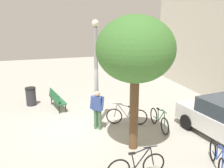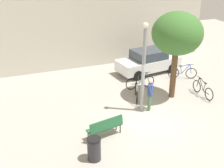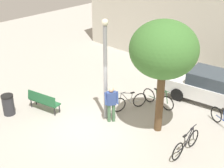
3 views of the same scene
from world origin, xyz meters
The scene contains 12 objects.
ground_plane centered at (0.00, 0.00, 0.00)m, with size 36.00×36.00×0.00m, color #A8A399.
building_facade centered at (0.00, 9.12, 3.58)m, with size 16.34×2.00×7.16m, color beige.
lamppost centered at (-0.06, 1.16, 2.46)m, with size 0.28×0.28×4.48m.
person_by_lamppost centered at (0.34, 1.09, 0.97)m, with size 0.54×0.61×1.67m.
park_bench centered at (-2.56, -0.38, 0.55)m, with size 1.66×0.79×0.92m.
plaza_tree centered at (2.19, 1.97, 3.54)m, with size 2.61×2.61×4.69m.
bicycle_silver centered at (0.23, 2.41, 0.38)m, with size 0.72×1.70×0.97m.
bicycle_blue centered at (4.19, 3.96, 0.38)m, with size 1.66×0.81×0.97m.
bicycle_green centered at (1.04, 3.58, 0.38)m, with size 1.81×0.13×0.97m.
bicycle_black centered at (3.83, 1.44, 0.38)m, with size 0.08×1.81×0.97m.
parked_car_white centered at (2.64, 5.66, 0.77)m, with size 4.39×2.25×1.55m.
trash_bin centered at (-3.48, -1.64, 0.49)m, with size 0.55×0.55×0.96m.
Camera 2 is at (-6.11, -10.41, 7.34)m, focal length 46.89 mm.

